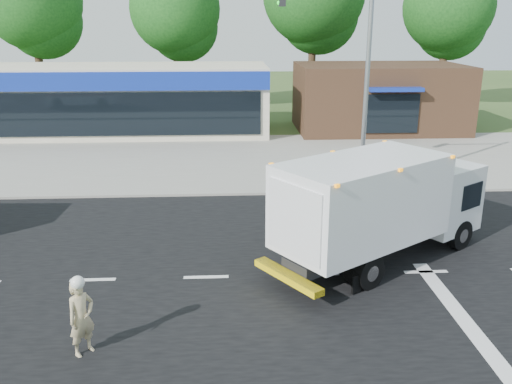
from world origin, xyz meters
TOP-DOWN VIEW (x-y plane):
  - ground at (0.00, 0.00)m, footprint 120.00×120.00m
  - road_asphalt at (0.00, 0.00)m, footprint 60.00×14.00m
  - sidewalk at (0.00, 8.20)m, footprint 60.00×2.40m
  - parking_apron at (0.00, 14.00)m, footprint 60.00×9.00m
  - lane_markings at (1.35, -1.35)m, footprint 55.20×7.00m
  - ems_box_truck at (1.84, 0.79)m, footprint 7.06×5.77m
  - emergency_worker at (-5.39, -3.31)m, footprint 0.69×0.71m
  - retail_strip_mall at (-9.00, 19.93)m, footprint 18.00×6.20m
  - brown_storefront at (7.00, 19.98)m, footprint 10.00×6.70m
  - traffic_signal_pole at (2.35, 7.60)m, footprint 3.51×0.25m
  - background_trees at (-0.85, 28.16)m, footprint 36.77×7.39m

SIDE VIEW (x-z plane):
  - ground at x=0.00m, z-range 0.00..0.00m
  - road_asphalt at x=0.00m, z-range -0.01..0.01m
  - parking_apron at x=0.00m, z-range 0.00..0.02m
  - lane_markings at x=1.35m, z-range 0.01..0.02m
  - sidewalk at x=0.00m, z-range 0.00..0.12m
  - emergency_worker at x=-5.39m, z-range -0.01..1.74m
  - ems_box_truck at x=1.84m, z-range 0.24..3.37m
  - brown_storefront at x=7.00m, z-range 0.00..4.00m
  - retail_strip_mall at x=-9.00m, z-range 0.01..4.01m
  - traffic_signal_pole at x=2.35m, z-range 0.92..8.92m
  - background_trees at x=-0.85m, z-range 1.33..13.43m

